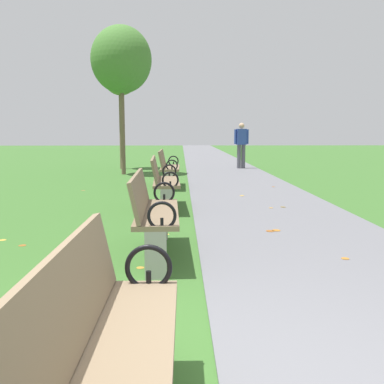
% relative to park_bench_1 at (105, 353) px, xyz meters
% --- Properties ---
extents(paved_walkway, '(2.60, 44.00, 0.02)m').
position_rel_park_bench_1_xyz_m(paved_walkway, '(1.80, 18.07, -0.48)').
color(paved_walkway, slate).
rests_on(paved_walkway, ground).
extents(park_bench_1, '(0.48, 1.60, 0.90)m').
position_rel_park_bench_1_xyz_m(park_bench_1, '(0.00, 0.00, 0.00)').
color(park_bench_1, '#7A664C').
rests_on(park_bench_1, ground).
extents(park_bench_2, '(0.51, 1.61, 0.90)m').
position_rel_park_bench_1_xyz_m(park_bench_2, '(0.00, 3.05, 0.00)').
color(park_bench_2, '#7A664C').
rests_on(park_bench_2, ground).
extents(park_bench_3, '(0.53, 1.62, 0.90)m').
position_rel_park_bench_1_xyz_m(park_bench_3, '(0.00, 5.98, 0.00)').
color(park_bench_3, '#7A664C').
rests_on(park_bench_3, ground).
extents(park_bench_4, '(0.48, 1.60, 0.90)m').
position_rel_park_bench_1_xyz_m(park_bench_4, '(-0.00, 8.92, 0.00)').
color(park_bench_4, '#7A664C').
rests_on(park_bench_4, ground).
extents(tree_1, '(1.85, 1.85, 4.53)m').
position_rel_park_bench_1_xyz_m(tree_1, '(-1.49, 12.20, 3.01)').
color(tree_1, brown).
rests_on(tree_1, ground).
extents(tree_2, '(1.30, 1.30, 4.03)m').
position_rel_park_bench_1_xyz_m(tree_2, '(-1.80, 14.28, 2.78)').
color(tree_2, brown).
rests_on(tree_2, ground).
extents(pedestrian_walking, '(0.53, 0.26, 1.62)m').
position_rel_park_bench_1_xyz_m(pedestrian_walking, '(2.49, 14.15, 0.44)').
color(pedestrian_walking, '#4C4C56').
rests_on(pedestrian_walking, paved_walkway).
extents(scattered_leaves, '(4.59, 9.98, 0.02)m').
position_rel_park_bench_1_xyz_m(scattered_leaves, '(0.00, 3.60, -0.47)').
color(scattered_leaves, '#AD6B23').
rests_on(scattered_leaves, ground).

